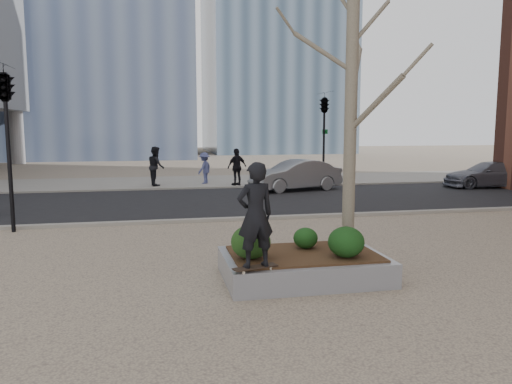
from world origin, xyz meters
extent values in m
plane|color=tan|center=(0.00, 0.00, 0.00)|extent=(120.00, 120.00, 0.00)
cube|color=black|center=(0.00, 10.00, 0.01)|extent=(60.00, 8.00, 0.02)
cube|color=gray|center=(0.00, 17.00, 0.01)|extent=(60.00, 6.00, 0.02)
cube|color=gray|center=(1.00, 0.00, 0.23)|extent=(3.00, 2.00, 0.45)
cube|color=#382314|center=(1.00, 0.00, 0.47)|extent=(2.70, 1.70, 0.04)
ellipsoid|color=#103512|center=(-0.05, -0.21, 0.79)|extent=(0.72, 0.72, 0.61)
ellipsoid|color=#153912|center=(1.14, 0.34, 0.69)|extent=(0.48, 0.48, 0.40)
ellipsoid|color=#133310|center=(1.66, -0.46, 0.77)|extent=(0.66, 0.66, 0.56)
imported|color=black|center=(-0.10, -0.85, 1.40)|extent=(0.71, 0.54, 1.75)
imported|color=gray|center=(4.48, 12.55, 0.70)|extent=(4.34, 2.42, 1.35)
imported|color=slate|center=(13.64, 11.77, 0.62)|extent=(4.29, 2.17, 1.20)
imported|color=black|center=(-1.60, 15.57, 0.97)|extent=(0.86, 1.02, 1.89)
imported|color=#454B7D|center=(0.76, 16.00, 0.80)|extent=(1.05, 1.15, 1.55)
imported|color=black|center=(2.22, 14.86, 0.92)|extent=(1.13, 0.83, 1.79)
camera|label=1|loc=(-1.72, -8.78, 2.85)|focal=35.00mm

